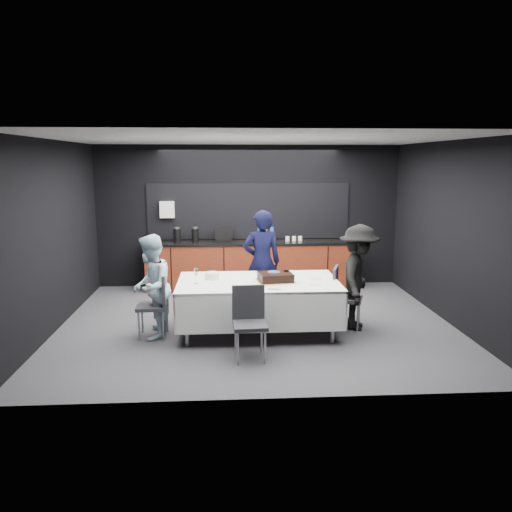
# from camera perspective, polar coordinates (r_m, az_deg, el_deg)

# --- Properties ---
(ground) EXTENTS (6.00, 6.00, 0.00)m
(ground) POSITION_cam_1_polar(r_m,az_deg,el_deg) (7.83, 0.05, -7.70)
(ground) COLOR #444449
(ground) RESTS_ON ground
(room_shell) EXTENTS (6.04, 5.04, 2.82)m
(room_shell) POSITION_cam_1_polar(r_m,az_deg,el_deg) (7.45, 0.05, 5.97)
(room_shell) COLOR white
(room_shell) RESTS_ON ground
(kitchenette) EXTENTS (4.10, 0.64, 2.05)m
(kitchenette) POSITION_cam_1_polar(r_m,az_deg,el_deg) (9.83, -0.86, -0.59)
(kitchenette) COLOR #591E0E
(kitchenette) RESTS_ON ground
(party_table) EXTENTS (2.32, 1.32, 0.78)m
(party_table) POSITION_cam_1_polar(r_m,az_deg,el_deg) (7.27, 0.24, -3.91)
(party_table) COLOR #99999E
(party_table) RESTS_ON ground
(cake_assembly) EXTENTS (0.56, 0.48, 0.16)m
(cake_assembly) POSITION_cam_1_polar(r_m,az_deg,el_deg) (7.19, 2.24, -2.42)
(cake_assembly) COLOR #ECBA45
(cake_assembly) RESTS_ON party_table
(plate_stack) EXTENTS (0.20, 0.20, 0.10)m
(plate_stack) POSITION_cam_1_polar(r_m,az_deg,el_deg) (7.36, -5.03, -2.25)
(plate_stack) COLOR white
(plate_stack) RESTS_ON party_table
(loose_plate_near) EXTENTS (0.22, 0.22, 0.01)m
(loose_plate_near) POSITION_cam_1_polar(r_m,az_deg,el_deg) (6.85, -2.11, -3.59)
(loose_plate_near) COLOR white
(loose_plate_near) RESTS_ON party_table
(loose_plate_right_a) EXTENTS (0.18, 0.18, 0.01)m
(loose_plate_right_a) POSITION_cam_1_polar(r_m,az_deg,el_deg) (7.38, 6.78, -2.61)
(loose_plate_right_a) COLOR white
(loose_plate_right_a) RESTS_ON party_table
(loose_plate_right_b) EXTENTS (0.18, 0.18, 0.01)m
(loose_plate_right_b) POSITION_cam_1_polar(r_m,az_deg,el_deg) (7.06, 6.65, -3.22)
(loose_plate_right_b) COLOR white
(loose_plate_right_b) RESTS_ON party_table
(loose_plate_far) EXTENTS (0.22, 0.22, 0.01)m
(loose_plate_far) POSITION_cam_1_polar(r_m,az_deg,el_deg) (7.73, 0.90, -1.93)
(loose_plate_far) COLOR white
(loose_plate_far) RESTS_ON party_table
(fork_pile) EXTENTS (0.19, 0.15, 0.03)m
(fork_pile) POSITION_cam_1_polar(r_m,az_deg,el_deg) (6.77, 2.08, -3.71)
(fork_pile) COLOR white
(fork_pile) RESTS_ON party_table
(champagne_flute) EXTENTS (0.06, 0.06, 0.22)m
(champagne_flute) POSITION_cam_1_polar(r_m,az_deg,el_deg) (7.09, -6.90, -1.90)
(champagne_flute) COLOR white
(champagne_flute) RESTS_ON party_table
(chair_left) EXTENTS (0.43, 0.43, 0.92)m
(chair_left) POSITION_cam_1_polar(r_m,az_deg,el_deg) (7.26, -11.20, -5.00)
(chair_left) COLOR #2D2E32
(chair_left) RESTS_ON ground
(chair_right) EXTENTS (0.53, 0.53, 0.92)m
(chair_right) POSITION_cam_1_polar(r_m,az_deg,el_deg) (7.64, 9.85, -4.17)
(chair_right) COLOR #2D2E32
(chair_right) RESTS_ON ground
(chair_near) EXTENTS (0.44, 0.44, 0.92)m
(chair_near) POSITION_cam_1_polar(r_m,az_deg,el_deg) (6.40, -0.78, -6.97)
(chair_near) COLOR #2D2E32
(chair_near) RESTS_ON ground
(person_center) EXTENTS (0.66, 0.46, 1.71)m
(person_center) POSITION_cam_1_polar(r_m,az_deg,el_deg) (8.15, 0.67, -0.72)
(person_center) COLOR black
(person_center) RESTS_ON ground
(person_left) EXTENTS (0.60, 0.75, 1.48)m
(person_left) POSITION_cam_1_polar(r_m,az_deg,el_deg) (7.20, -11.91, -3.46)
(person_left) COLOR silver
(person_left) RESTS_ON ground
(person_right) EXTENTS (0.89, 1.16, 1.58)m
(person_right) POSITION_cam_1_polar(r_m,az_deg,el_deg) (7.56, 11.63, -2.41)
(person_right) COLOR black
(person_right) RESTS_ON ground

